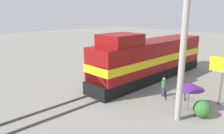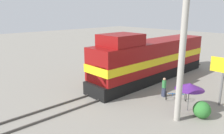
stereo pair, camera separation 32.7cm
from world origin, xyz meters
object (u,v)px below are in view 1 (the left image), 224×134
Objects in this scene: vendor_umbrella at (190,86)px; utility_pole at (183,54)px; person_bystander at (164,86)px; bicycle at (175,96)px; billboard_sign at (223,69)px; locomotive at (149,59)px.

utility_pole is at bearing -82.97° from vendor_umbrella.
utility_pole is at bearing -44.05° from person_bystander.
vendor_umbrella is at bearing 21.07° from bicycle.
person_bystander is at bearing 135.95° from utility_pole.
billboard_sign reaches higher than vendor_umbrella.
billboard_sign is 2.25× the size of person_bystander.
locomotive reaches higher than vendor_umbrella.
bicycle is (-1.59, 1.02, -1.50)m from vendor_umbrella.
billboard_sign is at bearing 22.39° from person_bystander.
utility_pole is 5.44m from person_bystander.
vendor_umbrella is 3.06m from billboard_sign.
billboard_sign reaches higher than person_bystander.
vendor_umbrella reaches higher than person_bystander.
locomotive is 9.08m from utility_pole.
person_bystander is 1.26m from bicycle.
vendor_umbrella is at bearing -20.18° from person_bystander.
vendor_umbrella is 1.27× the size of person_bystander.
bicycle is (4.85, -2.86, -1.83)m from locomotive.
locomotive is 5.92m from bicycle.
billboard_sign is at bearing 65.09° from vendor_umbrella.
utility_pole is (6.66, -5.74, 2.26)m from locomotive.
utility_pole is 4.19× the size of vendor_umbrella.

